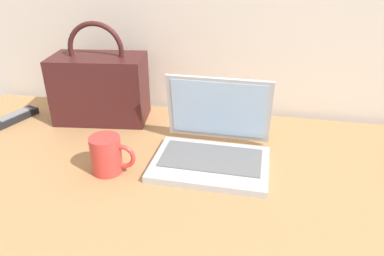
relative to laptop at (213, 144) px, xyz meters
name	(u,v)px	position (x,y,z in m)	size (l,w,h in m)	color
desk	(175,170)	(-0.10, -0.06, -0.06)	(1.60, 0.76, 0.03)	#A87A4C
laptop	(213,144)	(0.00, 0.00, 0.00)	(0.31, 0.26, 0.22)	#B2B5BA
coffee_mug	(107,154)	(-0.26, -0.12, 0.01)	(0.12, 0.08, 0.10)	red
remote_control_near	(15,117)	(-0.70, 0.11, -0.03)	(0.09, 0.17, 0.02)	black
handbag	(100,87)	(-0.41, 0.19, 0.07)	(0.32, 0.20, 0.33)	#3F1919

